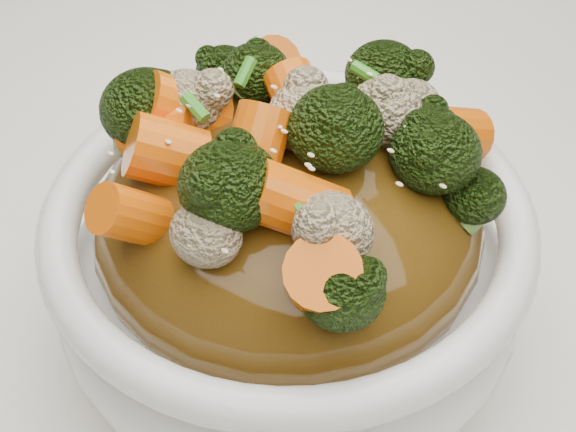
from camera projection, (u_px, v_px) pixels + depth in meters
The scene contains 8 objects.
tablecloth at pixel (329, 276), 0.47m from camera, with size 1.20×0.80×0.04m, color white.
bowl at pixel (288, 266), 0.39m from camera, with size 0.23×0.23×0.09m, color white, non-canonical shape.
sauce_base at pixel (288, 221), 0.37m from camera, with size 0.18×0.18×0.10m, color #4F330D.
carrots at pixel (288, 107), 0.33m from camera, with size 0.18×0.18×0.05m, color #EA6207, non-canonical shape.
broccoli at pixel (288, 109), 0.33m from camera, with size 0.18×0.18×0.05m, color black, non-canonical shape.
cauliflower at pixel (288, 113), 0.33m from camera, with size 0.18×0.18×0.04m, color tan, non-canonical shape.
scallions at pixel (288, 105), 0.32m from camera, with size 0.13×0.13×0.02m, color #2E831E, non-canonical shape.
sesame_seeds at pixel (288, 105), 0.32m from camera, with size 0.16×0.16×0.01m, color beige, non-canonical shape.
Camera 1 is at (0.18, -0.26, 1.08)m, focal length 50.00 mm.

